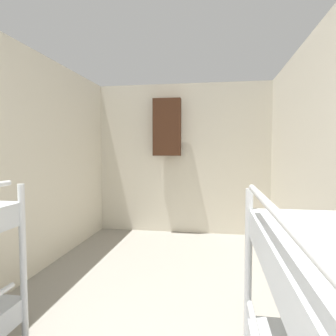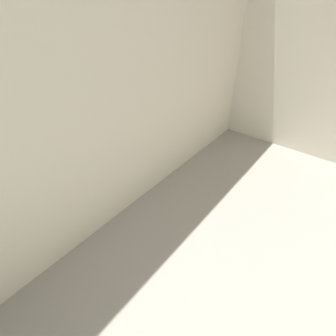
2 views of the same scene
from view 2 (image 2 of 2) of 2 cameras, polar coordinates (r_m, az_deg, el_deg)
The scene contains 0 objects.
Camera 2 is at (-0.23, 2.72, 1.42)m, focal length 28.00 mm.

